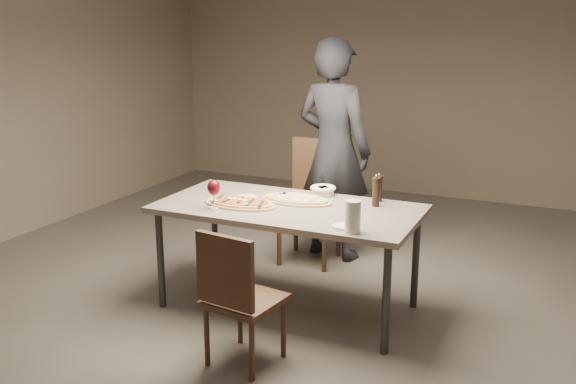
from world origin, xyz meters
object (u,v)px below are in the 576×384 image
at_px(pepper_mill_left, 379,188).
at_px(carafe, 353,217).
at_px(dining_table, 288,214).
at_px(zucchini_pizza, 240,203).
at_px(bread_basket, 323,190).
at_px(diner, 334,150).
at_px(ham_pizza, 296,199).
at_px(chair_far, 314,193).
at_px(chair_near, 237,292).

relative_size(pepper_mill_left, carafe, 1.02).
height_order(dining_table, zucchini_pizza, zucchini_pizza).
relative_size(bread_basket, pepper_mill_left, 0.92).
bearing_deg(zucchini_pizza, diner, 70.61).
distance_m(ham_pizza, carafe, 0.77).
bearing_deg(zucchini_pizza, dining_table, 11.37).
bearing_deg(diner, carafe, 125.90).
relative_size(carafe, diner, 0.11).
relative_size(zucchini_pizza, diner, 0.28).
xyz_separation_m(dining_table, chair_far, (-0.22, 1.01, -0.12)).
height_order(dining_table, diner, diner).
bearing_deg(pepper_mill_left, zucchini_pizza, -149.32).
bearing_deg(chair_near, ham_pizza, 102.02).
height_order(ham_pizza, pepper_mill_left, pepper_mill_left).
height_order(bread_basket, chair_far, chair_far).
bearing_deg(chair_far, diner, -140.21).
bearing_deg(pepper_mill_left, chair_near, -109.89).
relative_size(ham_pizza, diner, 0.28).
distance_m(zucchini_pizza, ham_pizza, 0.40).
bearing_deg(diner, chair_far, 54.35).
bearing_deg(chair_near, chair_far, 107.01).
xyz_separation_m(chair_near, diner, (-0.17, 2.01, 0.46)).
distance_m(ham_pizza, pepper_mill_left, 0.59).
xyz_separation_m(zucchini_pizza, carafe, (0.90, -0.24, 0.08)).
relative_size(zucchini_pizza, chair_near, 0.63).
xyz_separation_m(bread_basket, pepper_mill_left, (0.42, 0.01, 0.06)).
bearing_deg(ham_pizza, zucchini_pizza, -165.52).
relative_size(chair_far, diner, 0.55).
bearing_deg(chair_far, carafe, 117.37).
relative_size(carafe, chair_far, 0.19).
height_order(zucchini_pizza, pepper_mill_left, pepper_mill_left).
bearing_deg(chair_near, diner, 102.85).
relative_size(pepper_mill_left, diner, 0.11).
bearing_deg(ham_pizza, pepper_mill_left, 1.52).
bearing_deg(carafe, diner, 114.65).
xyz_separation_m(dining_table, chair_near, (0.08, -0.88, -0.22)).
xyz_separation_m(pepper_mill_left, carafe, (0.06, -0.74, 0.00)).
bearing_deg(zucchini_pizza, carafe, -24.65).
distance_m(chair_far, diner, 0.40).
bearing_deg(bread_basket, chair_far, 117.65).
relative_size(ham_pizza, carafe, 2.66).
relative_size(dining_table, ham_pizza, 3.42).
relative_size(zucchini_pizza, ham_pizza, 1.00).
distance_m(pepper_mill_left, chair_far, 1.02).
height_order(carafe, diner, diner).
xyz_separation_m(dining_table, ham_pizza, (0.01, 0.13, 0.07)).
distance_m(bread_basket, pepper_mill_left, 0.42).
relative_size(ham_pizza, pepper_mill_left, 2.59).
bearing_deg(carafe, bread_basket, 123.18).
bearing_deg(chair_near, bread_basket, 96.38).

